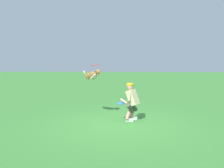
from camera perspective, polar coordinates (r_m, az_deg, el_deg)
ground_plane at (r=8.25m, az=1.49°, el=-9.19°), size 60.00×60.00×0.00m
person at (r=8.61m, az=4.54°, el=-3.82°), size 0.71×0.63×1.29m
dog at (r=9.38m, az=-4.55°, el=2.04°), size 0.78×0.79×0.50m
frisbee_flying at (r=9.10m, az=-3.94°, el=4.28°), size 0.34×0.35×0.10m
frisbee_held at (r=8.57m, az=1.98°, el=-4.44°), size 0.36×0.36×0.04m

